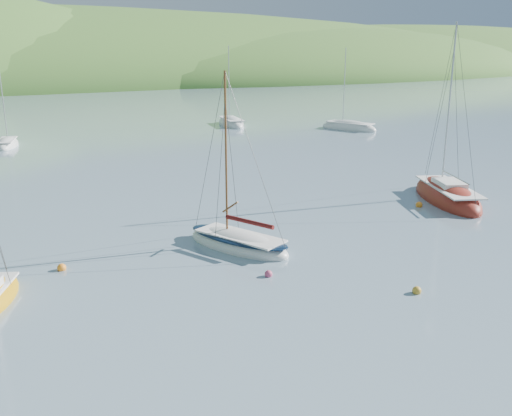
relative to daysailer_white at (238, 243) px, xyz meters
name	(u,v)px	position (x,y,z in m)	size (l,w,h in m)	color
ground	(372,287)	(3.11, -7.71, -0.23)	(700.00, 700.00, 0.00)	#72909E
daysailer_white	(238,243)	(0.00, 0.00, 0.00)	(4.93, 7.01, 10.15)	white
sloop_red	(447,197)	(17.44, 1.82, 0.01)	(6.29, 9.47, 13.28)	maroon
distant_sloop_a	(7,145)	(-8.36, 40.58, -0.07)	(3.56, 6.50, 8.80)	white
distant_sloop_b	(231,124)	(20.49, 44.40, -0.04)	(4.21, 8.42, 11.48)	white
distant_sloop_d	(349,128)	(32.36, 33.58, -0.04)	(5.64, 8.32, 11.23)	white
mooring_buoys	(309,247)	(3.28, -2.05, -0.11)	(24.21, 11.12, 0.47)	gold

